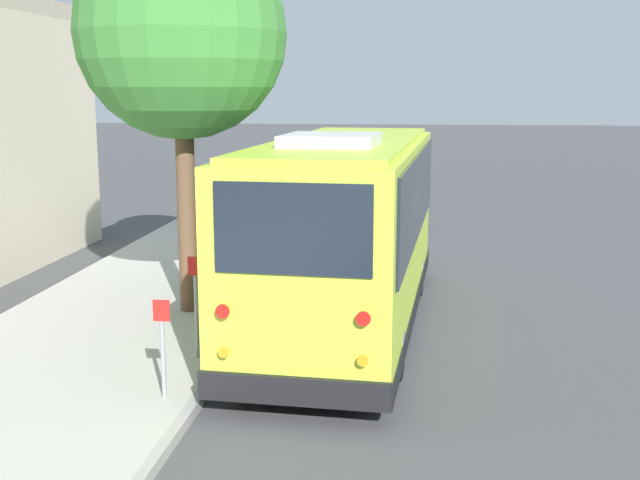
{
  "coord_description": "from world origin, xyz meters",
  "views": [
    {
      "loc": [
        -12.71,
        -1.03,
        4.13
      ],
      "look_at": [
        2.06,
        0.75,
        1.3
      ],
      "focal_mm": 45.0,
      "sensor_mm": 36.0,
      "label": 1
    }
  ],
  "objects": [
    {
      "name": "ground_plane",
      "position": [
        0.0,
        0.0,
        0.0
      ],
      "size": [
        160.0,
        160.0,
        0.0
      ],
      "primitive_type": "plane",
      "color": "#474749"
    },
    {
      "name": "curb_strip",
      "position": [
        0.0,
        1.76,
        0.07
      ],
      "size": [
        80.0,
        0.14,
        0.15
      ],
      "primitive_type": "cube",
      "color": "#9D9A94",
      "rests_on": "ground"
    },
    {
      "name": "parked_sedan_navy",
      "position": [
        19.06,
        0.53,
        0.61
      ],
      "size": [
        4.34,
        1.85,
        1.31
      ],
      "rotation": [
        0.0,
        0.0,
        0.02
      ],
      "color": "#19234C",
      "rests_on": "ground"
    },
    {
      "name": "street_tree",
      "position": [
        1.12,
        3.02,
        5.29
      ],
      "size": [
        3.64,
        3.64,
        7.27
      ],
      "color": "brown",
      "rests_on": "sidewalk_slab"
    },
    {
      "name": "sign_post_near",
      "position": [
        -3.14,
        2.17,
        0.83
      ],
      "size": [
        0.06,
        0.22,
        1.32
      ],
      "color": "gray",
      "rests_on": "sidewalk_slab"
    },
    {
      "name": "shuttle_bus",
      "position": [
        0.77,
        0.15,
        1.85
      ],
      "size": [
        8.72,
        2.98,
        3.45
      ],
      "rotation": [
        0.0,
        0.0,
        -0.06
      ],
      "color": "#BCDB38",
      "rests_on": "ground"
    },
    {
      "name": "parked_sedan_black",
      "position": [
        12.1,
        0.78,
        0.59
      ],
      "size": [
        4.47,
        1.74,
        1.28
      ],
      "rotation": [
        0.0,
        0.0,
        0.0
      ],
      "color": "black",
      "rests_on": "ground"
    },
    {
      "name": "sidewalk_slab",
      "position": [
        0.0,
        4.07,
        0.07
      ],
      "size": [
        80.0,
        4.47,
        0.15
      ],
      "primitive_type": "cube",
      "color": "#B2AFA8",
      "rests_on": "ground"
    },
    {
      "name": "sign_post_far",
      "position": [
        -1.53,
        2.17,
        0.95
      ],
      "size": [
        0.06,
        0.22,
        1.55
      ],
      "color": "gray",
      "rests_on": "sidewalk_slab"
    }
  ]
}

